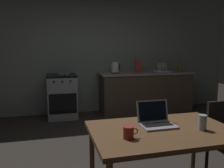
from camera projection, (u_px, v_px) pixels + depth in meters
name	position (u px, v px, depth m)	size (l,w,h in m)	color
ground_plane	(119.00, 162.00, 3.06)	(12.00, 12.00, 0.00)	#2D2823
back_wall	(100.00, 50.00, 5.38)	(6.40, 0.10, 2.84)	gray
kitchen_counter	(146.00, 92.00, 5.44)	(2.16, 0.64, 0.91)	#4C3D2D
stove_oven	(62.00, 96.00, 4.96)	(0.60, 0.62, 0.91)	gray
dining_table	(162.00, 137.00, 2.14)	(1.29, 0.85, 0.74)	brown
laptop	(156.00, 121.00, 2.23)	(0.32, 0.27, 0.22)	#99999E
electric_kettle	(115.00, 68.00, 5.16)	(0.19, 0.17, 0.25)	black
bottle	(180.00, 66.00, 5.51)	(0.07, 0.07, 0.26)	#8C601E
frying_pan	(64.00, 74.00, 4.87)	(0.25, 0.42, 0.05)	gray
coffee_mug	(129.00, 132.00, 1.91)	(0.13, 0.09, 0.10)	#9E2D28
drinking_glass	(202.00, 122.00, 2.10)	(0.07, 0.07, 0.14)	#99B7C6
cereal_box	(138.00, 66.00, 5.32)	(0.13, 0.05, 0.30)	#B2382D
dish_rack	(162.00, 70.00, 5.46)	(0.34, 0.26, 0.21)	silver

